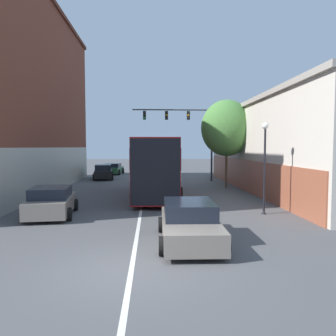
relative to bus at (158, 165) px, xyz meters
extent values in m
plane|color=#4C4C4F|center=(-0.97, -12.89, -2.09)|extent=(160.00, 160.00, 0.00)
cube|color=silver|center=(-0.97, 0.22, -2.09)|extent=(0.14, 38.23, 0.01)
cube|color=#B7B2A3|center=(-7.52, 3.00, -0.49)|extent=(0.24, 22.28, 3.20)
cube|color=beige|center=(11.43, 2.75, 1.18)|extent=(9.81, 23.92, 6.54)
cube|color=#995138|center=(6.58, 2.75, -0.95)|extent=(0.24, 23.44, 2.29)
cube|color=gray|center=(11.43, 2.75, 4.30)|extent=(10.20, 24.16, 0.30)
cube|color=maroon|center=(0.00, 0.02, -0.11)|extent=(3.04, 10.40, 3.51)
cube|color=black|center=(0.00, 0.02, 0.52)|extent=(3.08, 10.19, 1.12)
cube|color=beige|center=(0.00, 0.02, -0.39)|extent=(3.07, 10.30, 0.35)
cube|color=black|center=(-0.24, -5.10, -0.11)|extent=(2.51, 0.18, 3.37)
cylinder|color=black|center=(-1.16, 3.27, -1.59)|extent=(0.35, 1.01, 1.00)
cylinder|color=black|center=(1.46, 3.14, -1.59)|extent=(0.35, 1.01, 1.00)
cylinder|color=black|center=(-1.46, -3.10, -1.59)|extent=(0.35, 1.01, 1.00)
cylinder|color=black|center=(1.16, -3.23, -1.59)|extent=(0.35, 1.01, 1.00)
cube|color=slate|center=(0.86, -10.50, -1.60)|extent=(1.92, 4.41, 0.66)
cube|color=black|center=(0.87, -10.24, -1.00)|extent=(1.74, 2.31, 0.54)
cylinder|color=black|center=(-0.07, -9.13, -1.80)|extent=(0.23, 0.58, 0.58)
cylinder|color=black|center=(1.84, -9.17, -1.80)|extent=(0.23, 0.58, 0.58)
cylinder|color=black|center=(-0.11, -11.84, -1.80)|extent=(0.23, 0.58, 0.58)
cylinder|color=black|center=(1.79, -11.88, -1.80)|extent=(0.23, 0.58, 0.58)
cube|color=black|center=(-5.32, 11.90, -1.54)|extent=(2.25, 4.66, 0.74)
cube|color=black|center=(-5.29, 11.68, -0.89)|extent=(1.84, 2.51, 0.56)
cylinder|color=black|center=(-6.37, 13.16, -1.75)|extent=(0.31, 0.70, 0.67)
cylinder|color=black|center=(-4.63, 13.39, -1.75)|extent=(0.31, 0.70, 0.67)
cylinder|color=black|center=(-6.00, 10.41, -1.75)|extent=(0.31, 0.70, 0.67)
cylinder|color=black|center=(-4.27, 10.64, -1.75)|extent=(0.31, 0.70, 0.67)
cube|color=#285633|center=(-4.95, 17.88, -1.58)|extent=(2.10, 4.18, 0.66)
cube|color=black|center=(-4.97, 17.68, -1.02)|extent=(1.78, 2.24, 0.46)
cylinder|color=black|center=(-5.73, 19.21, -1.77)|extent=(0.28, 0.66, 0.64)
cylinder|color=black|center=(-3.94, 19.04, -1.77)|extent=(0.28, 0.66, 0.64)
cylinder|color=black|center=(-5.96, 16.72, -1.77)|extent=(0.28, 0.66, 0.64)
cylinder|color=black|center=(-4.17, 16.55, -1.77)|extent=(0.28, 0.66, 0.64)
cube|color=slate|center=(-5.12, -5.94, -1.57)|extent=(2.20, 4.04, 0.73)
cube|color=black|center=(-5.10, -6.13, -0.96)|extent=(1.86, 2.18, 0.49)
cylinder|color=black|center=(-6.18, -4.84, -1.80)|extent=(0.28, 0.61, 0.59)
cylinder|color=black|center=(-4.31, -4.65, -1.80)|extent=(0.28, 0.61, 0.59)
cylinder|color=black|center=(-5.93, -7.23, -1.80)|extent=(0.28, 0.61, 0.59)
cylinder|color=black|center=(-4.06, -7.03, -1.80)|extent=(0.28, 0.61, 0.59)
cylinder|color=#333338|center=(5.28, 9.34, 1.41)|extent=(0.18, 0.18, 7.01)
cylinder|color=#333338|center=(1.55, 9.34, 4.62)|extent=(7.45, 0.12, 0.12)
cube|color=black|center=(3.04, 9.34, 4.10)|extent=(0.28, 0.24, 0.80)
sphere|color=black|center=(3.04, 9.19, 4.35)|extent=(0.18, 0.18, 0.18)
sphere|color=orange|center=(3.04, 9.19, 4.10)|extent=(0.18, 0.18, 0.18)
sphere|color=black|center=(3.04, 9.19, 3.85)|extent=(0.18, 0.18, 0.18)
cube|color=black|center=(0.99, 9.34, 4.10)|extent=(0.28, 0.24, 0.80)
sphere|color=black|center=(0.99, 9.19, 4.35)|extent=(0.18, 0.18, 0.18)
sphere|color=orange|center=(0.99, 9.19, 4.10)|extent=(0.18, 0.18, 0.18)
sphere|color=black|center=(0.99, 9.19, 3.85)|extent=(0.18, 0.18, 0.18)
cube|color=black|center=(-1.06, 9.34, 4.10)|extent=(0.28, 0.24, 0.80)
sphere|color=black|center=(-1.06, 9.19, 4.35)|extent=(0.18, 0.18, 0.18)
sphere|color=black|center=(-1.06, 9.19, 4.10)|extent=(0.18, 0.18, 0.18)
sphere|color=green|center=(-1.06, 9.19, 3.85)|extent=(0.18, 0.18, 0.18)
cone|color=black|center=(4.98, -6.06, -1.99)|extent=(0.26, 0.26, 0.20)
cylinder|color=black|center=(4.98, -6.06, -0.02)|extent=(0.10, 0.10, 4.14)
sphere|color=white|center=(4.98, -6.06, 2.16)|extent=(0.32, 0.32, 0.32)
cylinder|color=brown|center=(5.41, 3.83, -0.58)|extent=(0.19, 0.19, 3.03)
ellipsoid|color=#4C843D|center=(5.41, 3.83, 2.62)|extent=(3.96, 3.56, 4.35)
camera|label=1|loc=(-0.44, -21.42, 1.15)|focal=35.00mm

